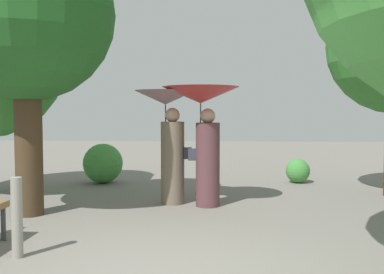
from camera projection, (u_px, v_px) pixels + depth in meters
The scene contains 5 objects.
person_left at pixel (169, 127), 7.61m from camera, with size 1.08×1.08×1.98m.
person_right at pixel (203, 118), 7.39m from camera, with size 1.31×1.31×2.03m.
bush_path_left at pixel (103, 163), 9.88m from camera, with size 0.90×0.90×0.90m, color #428C3D.
bush_path_right at pixel (298, 171), 9.91m from camera, with size 0.55×0.55×0.55m, color #428C3D.
path_marker_post at pixel (17, 218), 4.79m from camera, with size 0.12×0.12×0.89m, color gray.
Camera 1 is at (0.49, -4.12, 1.60)m, focal length 40.78 mm.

